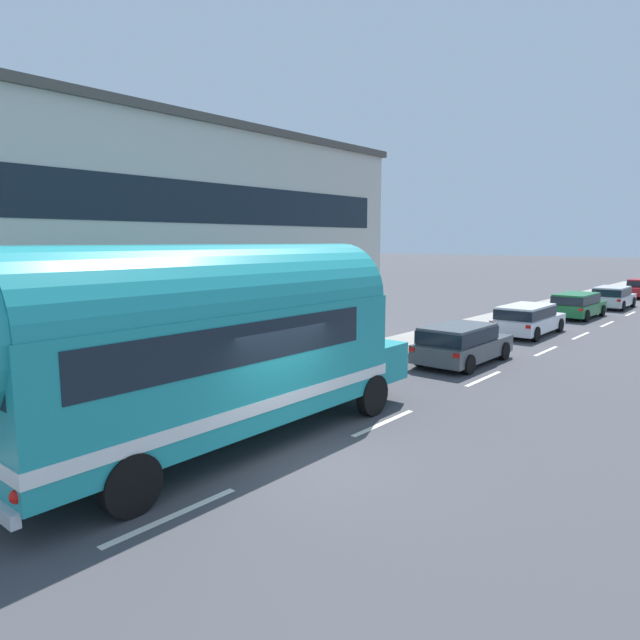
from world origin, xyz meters
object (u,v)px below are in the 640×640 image
Objects in this scene: car_second at (527,318)px; painted_bus at (200,339)px; car_third at (577,304)px; car_lead at (461,342)px; car_fourth at (613,296)px.

painted_bus is at bearing -89.34° from car_second.
painted_bus is 2.49× the size of car_third.
car_fourth is (0.00, 20.82, -0.00)m from car_lead.
car_second and car_fourth have the same top height.
car_third is at bearing 91.50° from car_lead.
car_second is at bearing -90.25° from car_third.
car_lead is 0.97× the size of car_third.
painted_bus is 18.22m from car_second.
car_lead is at bearing -86.77° from car_second.
painted_bus reaches higher than car_fourth.
car_second is at bearing 90.66° from painted_bus.
painted_bus is 31.64m from car_fourth.
car_third is at bearing 89.75° from car_second.
car_fourth is at bearing 89.62° from painted_bus.
car_lead is 7.39m from car_second.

